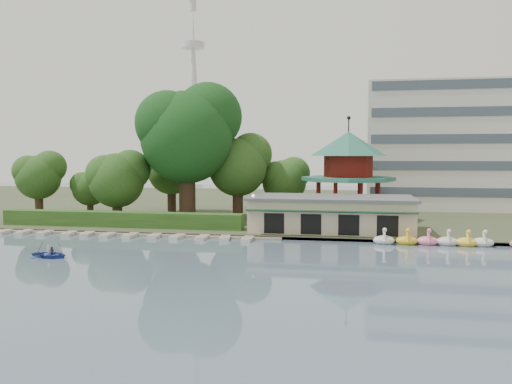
% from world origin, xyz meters
% --- Properties ---
extents(ground_plane, '(220.00, 220.00, 0.00)m').
position_xyz_m(ground_plane, '(0.00, 0.00, 0.00)').
color(ground_plane, slate).
rests_on(ground_plane, ground).
extents(shore, '(220.00, 70.00, 0.40)m').
position_xyz_m(shore, '(0.00, 52.00, 0.20)').
color(shore, '#424930').
rests_on(shore, ground).
extents(embankment, '(220.00, 0.60, 0.30)m').
position_xyz_m(embankment, '(0.00, 17.30, 0.15)').
color(embankment, gray).
rests_on(embankment, ground).
extents(dock, '(34.00, 1.60, 0.24)m').
position_xyz_m(dock, '(-12.00, 17.20, 0.12)').
color(dock, gray).
rests_on(dock, ground).
extents(boathouse, '(18.60, 9.39, 3.90)m').
position_xyz_m(boathouse, '(10.00, 21.97, 2.37)').
color(boathouse, beige).
rests_on(boathouse, shore).
extents(pavilion, '(12.40, 12.40, 13.50)m').
position_xyz_m(pavilion, '(12.00, 32.00, 7.48)').
color(pavilion, beige).
rests_on(pavilion, shore).
extents(office_building, '(38.00, 18.00, 20.00)m').
position_xyz_m(office_building, '(32.67, 49.00, 9.73)').
color(office_building, silver).
rests_on(office_building, shore).
extents(broadcast_tower, '(8.00, 8.00, 96.00)m').
position_xyz_m(broadcast_tower, '(-42.00, 140.00, 33.98)').
color(broadcast_tower, silver).
rests_on(broadcast_tower, ground).
extents(hedge, '(30.00, 2.00, 1.80)m').
position_xyz_m(hedge, '(-15.00, 20.50, 1.30)').
color(hedge, '#2F571F').
rests_on(hedge, shore).
extents(lamp_post, '(0.36, 0.36, 4.28)m').
position_xyz_m(lamp_post, '(1.50, 19.00, 3.34)').
color(lamp_post, black).
rests_on(lamp_post, shore).
extents(big_tree, '(13.37, 12.46, 18.30)m').
position_xyz_m(big_tree, '(-8.83, 28.20, 12.24)').
color(big_tree, '#3A281C').
rests_on(big_tree, shore).
extents(small_trees, '(39.84, 17.35, 11.69)m').
position_xyz_m(small_trees, '(-11.82, 31.54, 6.68)').
color(small_trees, '#3A281C').
rests_on(small_trees, shore).
extents(swan_boats, '(22.83, 2.13, 1.92)m').
position_xyz_m(swan_boats, '(25.09, 16.58, 0.40)').
color(swan_boats, silver).
rests_on(swan_boats, ground).
extents(moored_rowboats, '(29.74, 2.71, 0.36)m').
position_xyz_m(moored_rowboats, '(-12.81, 15.82, 0.18)').
color(moored_rowboats, beige).
rests_on(moored_rowboats, ground).
extents(rowboat_with_passengers, '(5.20, 4.10, 2.01)m').
position_xyz_m(rowboat_with_passengers, '(-14.17, 4.46, 0.49)').
color(rowboat_with_passengers, '#3147A2').
rests_on(rowboat_with_passengers, ground).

